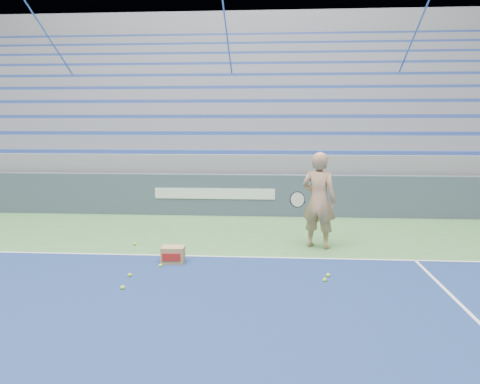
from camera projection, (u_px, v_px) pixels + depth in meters
name	position (u px, v px, depth m)	size (l,w,h in m)	color
sponsor_barrier	(215.00, 195.00, 12.56)	(30.00, 0.32, 1.10)	#3B485A
bleachers	(233.00, 125.00, 17.93)	(31.00, 9.15, 7.30)	gray
tennis_player	(319.00, 200.00, 9.19)	(1.02, 0.97, 1.91)	tan
ball_box	(173.00, 255.00, 8.27)	(0.41, 0.33, 0.30)	#AA8652
tennis_ball_0	(123.00, 288.00, 6.95)	(0.07, 0.07, 0.07)	#B6EB30
tennis_ball_1	(325.00, 280.00, 7.29)	(0.07, 0.07, 0.07)	#B6EB30
tennis_ball_2	(328.00, 275.00, 7.52)	(0.07, 0.07, 0.07)	#B6EB30
tennis_ball_3	(135.00, 244.00, 9.48)	(0.07, 0.07, 0.07)	#B6EB30
tennis_ball_4	(160.00, 266.00, 8.03)	(0.07, 0.07, 0.07)	#B6EB30
tennis_ball_5	(130.00, 275.00, 7.52)	(0.07, 0.07, 0.07)	#B6EB30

